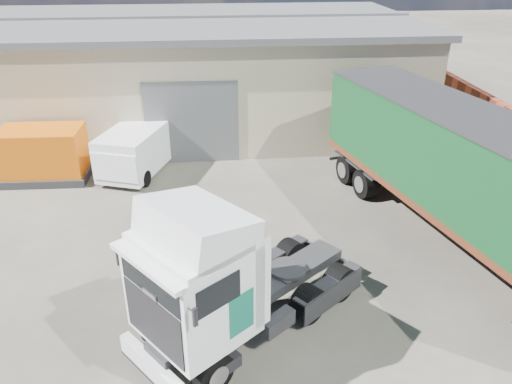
{
  "coord_description": "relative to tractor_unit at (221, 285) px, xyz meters",
  "views": [
    {
      "loc": [
        -1.16,
        -10.63,
        8.84
      ],
      "look_at": [
        0.11,
        3.0,
        1.9
      ],
      "focal_mm": 35.0,
      "sensor_mm": 36.0,
      "label": 1
    }
  ],
  "objects": [
    {
      "name": "ground",
      "position": [
        1.1,
        1.3,
        -1.72
      ],
      "size": [
        120.0,
        120.0,
        0.0
      ],
      "primitive_type": "plane",
      "color": "#272520",
      "rests_on": "ground"
    },
    {
      "name": "warehouse",
      "position": [
        -4.9,
        17.3,
        0.94
      ],
      "size": [
        30.6,
        12.6,
        5.42
      ],
      "color": "#B4A78B",
      "rests_on": "ground"
    },
    {
      "name": "tractor_unit",
      "position": [
        0.0,
        0.0,
        0.0
      ],
      "size": [
        6.11,
        5.56,
        4.1
      ],
      "rotation": [
        0.0,
        0.0,
        -0.89
      ],
      "color": "black",
      "rests_on": "ground"
    },
    {
      "name": "box_trailer",
      "position": [
        7.56,
        4.11,
        0.87
      ],
      "size": [
        5.67,
        13.09,
        4.26
      ],
      "rotation": [
        0.0,
        0.0,
        0.24
      ],
      "color": "#2D2D30",
      "rests_on": "ground"
    },
    {
      "name": "panel_van",
      "position": [
        -3.16,
        10.6,
        -0.72
      ],
      "size": [
        3.37,
        5.1,
        1.94
      ],
      "rotation": [
        0.0,
        0.0,
        -0.33
      ],
      "color": "black",
      "rests_on": "ground"
    },
    {
      "name": "orange_skip",
      "position": [
        -6.9,
        10.11,
        -0.79
      ],
      "size": [
        3.47,
        2.22,
        2.13
      ],
      "rotation": [
        0.0,
        0.0,
        -0.03
      ],
      "color": "#2D2D30",
      "rests_on": "ground"
    }
  ]
}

